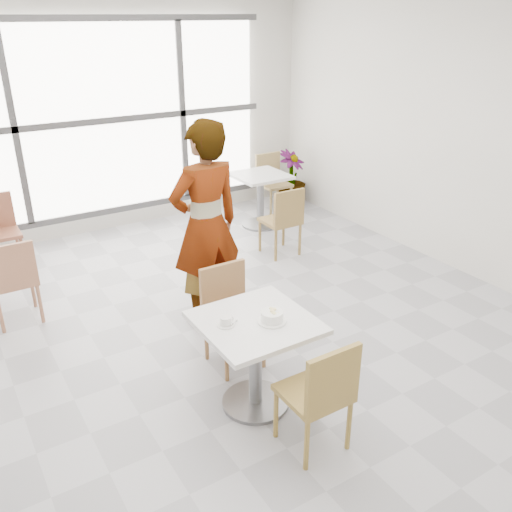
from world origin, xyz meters
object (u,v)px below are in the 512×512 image
main_table (255,347)px  oatmeal_bowl (272,316)px  bg_chair_right_far (271,179)px  coffee_cup (226,322)px  bg_table_right (260,193)px  bg_chair_left_near (13,277)px  plant_right (291,178)px  chair_near (321,391)px  bg_chair_right_near (284,218)px  chair_far (229,308)px  person (206,226)px

main_table → oatmeal_bowl: (0.09, -0.08, 0.27)m
main_table → bg_chair_right_far: bearing=55.1°
coffee_cup → bg_chair_right_far: size_ratio=0.18×
bg_table_right → bg_chair_left_near: 3.55m
main_table → plant_right: bearing=51.7°
main_table → chair_near: (0.11, -0.64, -0.02)m
coffee_cup → bg_table_right: size_ratio=0.21×
bg_chair_right_near → plant_right: 1.96m
plant_right → bg_chair_left_near: bearing=-160.3°
bg_chair_left_near → plant_right: (4.29, 1.53, -0.07)m
chair_far → main_table: bearing=-101.8°
chair_near → bg_chair_right_near: 3.31m
main_table → coffee_cup: 0.34m
coffee_cup → plant_right: bearing=49.3°
main_table → chair_far: size_ratio=0.92×
main_table → person: person is taller
main_table → bg_chair_right_far: size_ratio=0.92×
person → bg_chair_right_near: person is taller
coffee_cup → bg_chair_right_far: bg_chair_right_far is taller
bg_table_right → bg_chair_right_far: 0.67m
plant_right → oatmeal_bowl: bearing=-126.9°
oatmeal_bowl → plant_right: (2.88, 3.84, -0.37)m
plant_right → chair_near: bearing=-123.0°
chair_near → bg_table_right: bearing=-117.0°
oatmeal_bowl → bg_chair_left_near: (-1.40, 2.31, -0.29)m
bg_chair_right_near → coffee_cup: bearing=47.3°
main_table → chair_far: (0.13, 0.63, -0.02)m
chair_near → chair_far: bearing=-90.8°
chair_far → bg_chair_right_far: bearing=51.4°
chair_near → person: person is taller
person → bg_chair_left_near: (-1.61, 0.88, -0.48)m
chair_near → bg_chair_right_near: size_ratio=1.00×
main_table → chair_near: chair_near is taller
main_table → bg_chair_left_near: 2.59m
main_table → bg_table_right: 3.86m
chair_near → coffee_cup: bearing=-64.9°
chair_near → bg_chair_right_near: same height
chair_near → bg_chair_right_far: size_ratio=1.00×
chair_far → oatmeal_bowl: bearing=-93.4°
coffee_cup → person: bearing=68.6°
chair_near → plant_right: (2.86, 4.40, -0.07)m
plant_right → chair_far: bearing=-132.2°
bg_chair_right_near → plant_right: size_ratio=1.01×
bg_chair_right_far → bg_chair_right_near: bearing=-118.2°
chair_near → bg_table_right: 4.36m
coffee_cup → bg_chair_right_near: (1.99, 2.16, -0.28)m
bg_table_right → bg_chair_right_near: bg_chair_right_near is taller
person → bg_chair_left_near: person is taller
person → bg_table_right: size_ratio=2.62×
person → chair_near: bearing=81.3°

